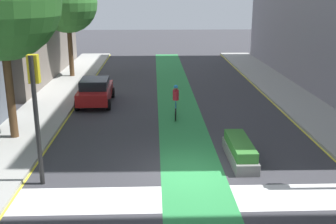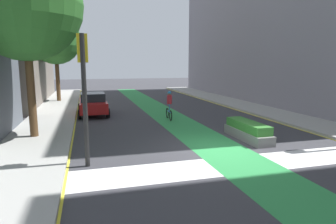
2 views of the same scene
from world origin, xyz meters
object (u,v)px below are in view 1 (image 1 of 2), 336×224
cyclist_in_lane (176,101)px  median_planter (240,151)px  traffic_signal_near_left (35,96)px  street_tree_far (67,3)px  car_red_left_far (95,91)px

cyclist_in_lane → median_planter: (2.27, -5.76, -0.57)m
traffic_signal_near_left → cyclist_in_lane: (5.14, 7.46, -2.21)m
median_planter → traffic_signal_near_left: bearing=-167.1°
cyclist_in_lane → street_tree_far: bearing=124.5°
car_red_left_far → median_planter: (6.96, -8.89, -0.40)m
car_red_left_far → median_planter: size_ratio=1.33×
street_tree_far → cyclist_in_lane: bearing=-55.5°
street_tree_far → traffic_signal_near_left: bearing=-82.4°
cyclist_in_lane → median_planter: cyclist_in_lane is taller
cyclist_in_lane → car_red_left_far: bearing=146.2°
car_red_left_far → street_tree_far: 9.79m
median_planter → cyclist_in_lane: bearing=111.5°
traffic_signal_near_left → car_red_left_far: size_ratio=1.08×
traffic_signal_near_left → cyclist_in_lane: 9.32m
street_tree_far → median_planter: size_ratio=2.47×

